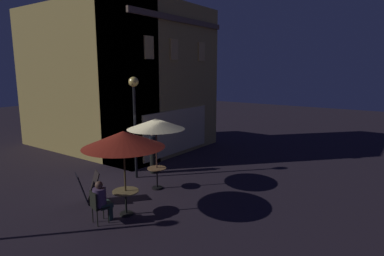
# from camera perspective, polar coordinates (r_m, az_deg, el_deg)

# --- Properties ---
(ground_plane) EXTENTS (60.00, 60.00, 0.00)m
(ground_plane) POSITION_cam_1_polar(r_m,az_deg,el_deg) (12.02, -12.02, -10.47)
(ground_plane) COLOR #29202A
(cafe_building) EXTENTS (6.81, 8.99, 7.40)m
(cafe_building) POSITION_cam_1_polar(r_m,az_deg,el_deg) (16.68, -13.06, 8.26)
(cafe_building) COLOR tan
(cafe_building) RESTS_ON ground
(street_lamp_near_corner) EXTENTS (0.38, 0.38, 3.95)m
(street_lamp_near_corner) POSITION_cam_1_polar(r_m,az_deg,el_deg) (12.46, -10.18, 4.44)
(street_lamp_near_corner) COLOR black
(street_lamp_near_corner) RESTS_ON ground
(menu_sandwich_board) EXTENTS (0.84, 0.79, 0.99)m
(menu_sandwich_board) POSITION_cam_1_polar(r_m,az_deg,el_deg) (10.94, -17.93, -10.03)
(menu_sandwich_board) COLOR black
(menu_sandwich_board) RESTS_ON ground
(cafe_table_0) EXTENTS (0.67, 0.67, 0.77)m
(cafe_table_0) POSITION_cam_1_polar(r_m,az_deg,el_deg) (11.68, -6.22, -8.11)
(cafe_table_0) COLOR black
(cafe_table_0) RESTS_ON ground
(cafe_table_1) EXTENTS (0.76, 0.76, 0.74)m
(cafe_table_1) POSITION_cam_1_polar(r_m,az_deg,el_deg) (9.82, -11.63, -11.84)
(cafe_table_1) COLOR black
(cafe_table_1) RESTS_ON ground
(patio_umbrella_0) EXTENTS (2.02, 2.02, 2.55)m
(patio_umbrella_0) POSITION_cam_1_polar(r_m,az_deg,el_deg) (11.24, -6.40, 0.66)
(patio_umbrella_0) COLOR black
(patio_umbrella_0) RESTS_ON ground
(patio_umbrella_1) EXTENTS (2.35, 2.35, 2.51)m
(patio_umbrella_1) POSITION_cam_1_polar(r_m,az_deg,el_deg) (9.32, -12.01, -2.00)
(patio_umbrella_1) COLOR black
(patio_umbrella_1) RESTS_ON ground
(cafe_chair_0) EXTENTS (0.49, 0.49, 0.94)m
(cafe_chair_0) POSITION_cam_1_polar(r_m,az_deg,el_deg) (9.47, -16.48, -12.83)
(cafe_chair_0) COLOR black
(cafe_chair_0) RESTS_ON ground
(patron_seated_0) EXTENTS (0.54, 0.44, 1.21)m
(patron_seated_0) POSITION_cam_1_polar(r_m,az_deg,el_deg) (9.47, -15.72, -11.96)
(patron_seated_0) COLOR #283E38
(patron_seated_0) RESTS_ON ground
(patron_standing_1) EXTENTS (0.34, 0.34, 1.74)m
(patron_standing_1) POSITION_cam_1_polar(r_m,az_deg,el_deg) (13.33, -6.87, -4.26)
(patron_standing_1) COLOR black
(patron_standing_1) RESTS_ON ground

